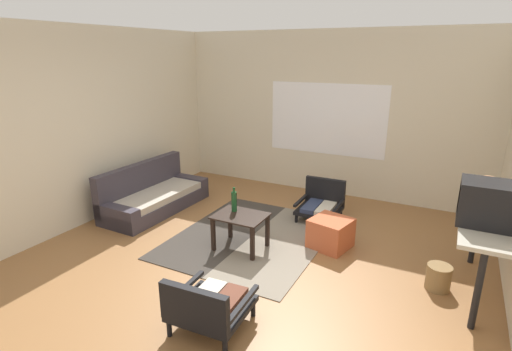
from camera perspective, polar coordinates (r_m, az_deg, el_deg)
name	(u,v)px	position (r m, az deg, el deg)	size (l,w,h in m)	color
ground_plane	(238,272)	(4.52, -2.62, -13.77)	(7.80, 7.80, 0.00)	olive
far_wall_with_window	(328,114)	(6.76, 10.37, 8.72)	(5.60, 0.13, 2.70)	beige
side_wall_left	(80,128)	(5.96, -24.19, 6.33)	(0.12, 6.60, 2.70)	beige
area_rug	(251,237)	(5.27, -0.67, -8.86)	(1.84, 2.27, 0.01)	#38332D
couch	(153,196)	(6.29, -14.68, -2.91)	(0.76, 1.76, 0.71)	#38333D
coffee_table	(240,222)	(4.85, -2.26, -6.79)	(0.62, 0.48, 0.45)	black
armchair_by_window	(321,203)	(5.85, 9.42, -3.89)	(0.61, 0.58, 0.56)	black
armchair_striped_foreground	(208,306)	(3.60, -7.02, -18.21)	(0.66, 0.66, 0.54)	black
ottoman_orange	(331,233)	(5.04, 10.74, -8.19)	(0.45, 0.45, 0.37)	#BC5633
console_shelf	(482,228)	(4.46, 29.91, -6.61)	(0.43, 1.41, 0.80)	#B2AD9E
crt_television	(488,203)	(4.24, 30.51, -3.50)	(0.49, 0.41, 0.41)	black
clay_vase	(485,199)	(4.59, 30.27, -2.91)	(0.21, 0.21, 0.37)	#A87047
glass_bottle	(234,201)	(4.88, -3.18, -3.71)	(0.07, 0.07, 0.31)	#194723
wicker_basket	(438,277)	(4.58, 24.90, -13.23)	(0.25, 0.25, 0.26)	olive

